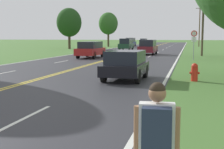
{
  "coord_description": "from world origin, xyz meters",
  "views": [
    {
      "loc": [
        7.57,
        0.12,
        2.21
      ],
      "look_at": [
        5.34,
        9.09,
        1.08
      ],
      "focal_mm": 50.0,
      "sensor_mm": 36.0,
      "label": 1
    }
  ],
  "objects_px": {
    "traffic_sign": "(194,38)",
    "car_dark_blue_suv_distant": "(131,42)",
    "fire_hydrant": "(195,72)",
    "tree_mid_treeline": "(69,23)",
    "car_dark_green_suv_receding": "(126,44)",
    "car_black_hatchback_approaching": "(126,64)",
    "car_red_suv_mid_near": "(91,49)",
    "car_dark_grey_sedan_horizon": "(144,42)",
    "tree_behind_sign": "(108,24)",
    "car_maroon_van_mid_far": "(148,47)",
    "hitchhiker_person": "(157,135)"
  },
  "relations": [
    {
      "from": "fire_hydrant",
      "to": "car_dark_green_suv_receding",
      "type": "height_order",
      "value": "car_dark_green_suv_receding"
    },
    {
      "from": "car_black_hatchback_approaching",
      "to": "car_dark_green_suv_receding",
      "type": "xyz_separation_m",
      "value": [
        -6.79,
        33.95,
        0.19
      ]
    },
    {
      "from": "car_black_hatchback_approaching",
      "to": "car_dark_blue_suv_distant",
      "type": "distance_m",
      "value": 55.7
    },
    {
      "from": "fire_hydrant",
      "to": "tree_behind_sign",
      "type": "bearing_deg",
      "value": 109.26
    },
    {
      "from": "tree_behind_sign",
      "to": "car_dark_green_suv_receding",
      "type": "bearing_deg",
      "value": -66.12
    },
    {
      "from": "car_maroon_van_mid_far",
      "to": "car_black_hatchback_approaching",
      "type": "bearing_deg",
      "value": 5.85
    },
    {
      "from": "car_dark_blue_suv_distant",
      "to": "car_dark_grey_sedan_horizon",
      "type": "relative_size",
      "value": 0.98
    },
    {
      "from": "car_black_hatchback_approaching",
      "to": "car_dark_green_suv_receding",
      "type": "relative_size",
      "value": 0.8
    },
    {
      "from": "hitchhiker_person",
      "to": "car_red_suv_mid_near",
      "type": "relative_size",
      "value": 0.35
    },
    {
      "from": "tree_mid_treeline",
      "to": "hitchhiker_person",
      "type": "bearing_deg",
      "value": -67.18
    },
    {
      "from": "hitchhiker_person",
      "to": "tree_behind_sign",
      "type": "height_order",
      "value": "tree_behind_sign"
    },
    {
      "from": "car_dark_green_suv_receding",
      "to": "car_black_hatchback_approaching",
      "type": "bearing_deg",
      "value": -169.09
    },
    {
      "from": "car_dark_green_suv_receding",
      "to": "tree_behind_sign",
      "type": "bearing_deg",
      "value": 23.48
    },
    {
      "from": "fire_hydrant",
      "to": "car_dark_green_suv_receding",
      "type": "bearing_deg",
      "value": 106.89
    },
    {
      "from": "tree_behind_sign",
      "to": "car_maroon_van_mid_far",
      "type": "relative_size",
      "value": 1.67
    },
    {
      "from": "tree_behind_sign",
      "to": "car_black_hatchback_approaching",
      "type": "distance_m",
      "value": 52.5
    },
    {
      "from": "car_maroon_van_mid_far",
      "to": "traffic_sign",
      "type": "bearing_deg",
      "value": 35.64
    },
    {
      "from": "tree_behind_sign",
      "to": "fire_hydrant",
      "type": "bearing_deg",
      "value": -70.74
    },
    {
      "from": "car_dark_blue_suv_distant",
      "to": "tree_mid_treeline",
      "type": "bearing_deg",
      "value": 156.51
    },
    {
      "from": "car_black_hatchback_approaching",
      "to": "car_red_suv_mid_near",
      "type": "xyz_separation_m",
      "value": [
        -6.82,
        15.32,
        0.1
      ]
    },
    {
      "from": "traffic_sign",
      "to": "hitchhiker_person",
      "type": "bearing_deg",
      "value": -91.58
    },
    {
      "from": "traffic_sign",
      "to": "car_maroon_van_mid_far",
      "type": "bearing_deg",
      "value": 124.36
    },
    {
      "from": "tree_mid_treeline",
      "to": "car_dark_grey_sedan_horizon",
      "type": "relative_size",
      "value": 1.71
    },
    {
      "from": "traffic_sign",
      "to": "car_red_suv_mid_near",
      "type": "height_order",
      "value": "traffic_sign"
    },
    {
      "from": "hitchhiker_person",
      "to": "car_red_suv_mid_near",
      "type": "xyz_separation_m",
      "value": [
        -9.59,
        27.13,
        -0.11
      ]
    },
    {
      "from": "car_dark_green_suv_receding",
      "to": "car_maroon_van_mid_far",
      "type": "bearing_deg",
      "value": -156.71
    },
    {
      "from": "traffic_sign",
      "to": "car_dark_blue_suv_distant",
      "type": "height_order",
      "value": "traffic_sign"
    },
    {
      "from": "fire_hydrant",
      "to": "tree_mid_treeline",
      "type": "relative_size",
      "value": 0.12
    },
    {
      "from": "tree_mid_treeline",
      "to": "car_red_suv_mid_near",
      "type": "bearing_deg",
      "value": -63.22
    },
    {
      "from": "fire_hydrant",
      "to": "car_red_suv_mid_near",
      "type": "distance_m",
      "value": 18.12
    },
    {
      "from": "car_dark_green_suv_receding",
      "to": "car_dark_grey_sedan_horizon",
      "type": "relative_size",
      "value": 1.11
    },
    {
      "from": "hitchhiker_person",
      "to": "car_dark_grey_sedan_horizon",
      "type": "height_order",
      "value": "hitchhiker_person"
    },
    {
      "from": "car_red_suv_mid_near",
      "to": "car_maroon_van_mid_far",
      "type": "relative_size",
      "value": 1.08
    },
    {
      "from": "fire_hydrant",
      "to": "car_red_suv_mid_near",
      "type": "height_order",
      "value": "car_red_suv_mid_near"
    },
    {
      "from": "car_maroon_van_mid_far",
      "to": "car_dark_green_suv_receding",
      "type": "relative_size",
      "value": 0.94
    },
    {
      "from": "traffic_sign",
      "to": "tree_behind_sign",
      "type": "height_order",
      "value": "tree_behind_sign"
    },
    {
      "from": "car_black_hatchback_approaching",
      "to": "car_dark_grey_sedan_horizon",
      "type": "xyz_separation_m",
      "value": [
        -9.05,
        69.56,
        0.01
      ]
    },
    {
      "from": "car_red_suv_mid_near",
      "to": "car_dark_grey_sedan_horizon",
      "type": "distance_m",
      "value": 54.28
    },
    {
      "from": "hitchhiker_person",
      "to": "car_maroon_van_mid_far",
      "type": "height_order",
      "value": "car_maroon_van_mid_far"
    },
    {
      "from": "hitchhiker_person",
      "to": "traffic_sign",
      "type": "distance_m",
      "value": 26.66
    },
    {
      "from": "tree_behind_sign",
      "to": "car_maroon_van_mid_far",
      "type": "height_order",
      "value": "tree_behind_sign"
    },
    {
      "from": "hitchhiker_person",
      "to": "tree_behind_sign",
      "type": "xyz_separation_m",
      "value": [
        -16.85,
        62.21,
        3.95
      ]
    },
    {
      "from": "tree_mid_treeline",
      "to": "car_dark_grey_sedan_horizon",
      "type": "distance_m",
      "value": 33.82
    },
    {
      "from": "hitchhiker_person",
      "to": "fire_hydrant",
      "type": "distance_m",
      "value": 12.2
    },
    {
      "from": "tree_mid_treeline",
      "to": "car_dark_grey_sedan_horizon",
      "type": "xyz_separation_m",
      "value": [
        8.77,
        32.44,
        -3.85
      ]
    },
    {
      "from": "car_dark_grey_sedan_horizon",
      "to": "fire_hydrant",
      "type": "bearing_deg",
      "value": -168.84
    },
    {
      "from": "car_dark_grey_sedan_horizon",
      "to": "car_dark_green_suv_receding",
      "type": "bearing_deg",
      "value": -175.42
    },
    {
      "from": "tree_behind_sign",
      "to": "car_dark_green_suv_receding",
      "type": "distance_m",
      "value": 18.43
    },
    {
      "from": "traffic_sign",
      "to": "car_dark_blue_suv_distant",
      "type": "relative_size",
      "value": 0.67
    },
    {
      "from": "car_dark_green_suv_receding",
      "to": "car_dark_blue_suv_distant",
      "type": "bearing_deg",
      "value": 8.28
    }
  ]
}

